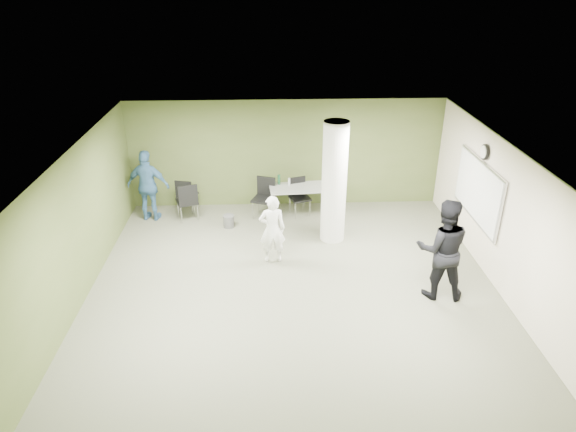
{
  "coord_description": "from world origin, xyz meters",
  "views": [
    {
      "loc": [
        -0.46,
        -8.52,
        5.72
      ],
      "look_at": [
        -0.07,
        1.0,
        1.08
      ],
      "focal_mm": 32.0,
      "sensor_mm": 36.0,
      "label": 1
    }
  ],
  "objects_px": {
    "man_black": "(442,249)",
    "chair_back_left": "(186,193)",
    "man_blue": "(148,186)",
    "woman_white": "(272,229)",
    "folding_table": "(303,188)"
  },
  "relations": [
    {
      "from": "woman_white",
      "to": "man_blue",
      "type": "bearing_deg",
      "value": -39.71
    },
    {
      "from": "man_black",
      "to": "man_blue",
      "type": "distance_m",
      "value": 7.1
    },
    {
      "from": "chair_back_left",
      "to": "man_black",
      "type": "distance_m",
      "value": 6.62
    },
    {
      "from": "folding_table",
      "to": "man_black",
      "type": "bearing_deg",
      "value": -61.14
    },
    {
      "from": "folding_table",
      "to": "woman_white",
      "type": "xyz_separation_m",
      "value": [
        -0.79,
        -2.22,
        0.02
      ]
    },
    {
      "from": "man_black",
      "to": "man_blue",
      "type": "bearing_deg",
      "value": -22.01
    },
    {
      "from": "folding_table",
      "to": "chair_back_left",
      "type": "distance_m",
      "value": 2.98
    },
    {
      "from": "woman_white",
      "to": "folding_table",
      "type": "bearing_deg",
      "value": -113.41
    },
    {
      "from": "chair_back_left",
      "to": "folding_table",
      "type": "bearing_deg",
      "value": -171.56
    },
    {
      "from": "chair_back_left",
      "to": "man_black",
      "type": "bearing_deg",
      "value": 157.84
    },
    {
      "from": "folding_table",
      "to": "man_black",
      "type": "distance_m",
      "value": 4.33
    },
    {
      "from": "man_blue",
      "to": "woman_white",
      "type": "bearing_deg",
      "value": 154.35
    },
    {
      "from": "man_black",
      "to": "chair_back_left",
      "type": "bearing_deg",
      "value": -28.31
    },
    {
      "from": "woman_white",
      "to": "man_blue",
      "type": "height_order",
      "value": "man_blue"
    },
    {
      "from": "folding_table",
      "to": "chair_back_left",
      "type": "bearing_deg",
      "value": 169.94
    }
  ]
}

